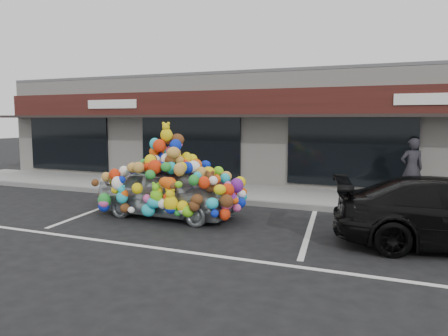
% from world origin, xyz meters
% --- Properties ---
extents(ground, '(90.00, 90.00, 0.00)m').
position_xyz_m(ground, '(0.00, 0.00, 0.00)').
color(ground, black).
rests_on(ground, ground).
extents(shop_building, '(24.00, 7.20, 4.31)m').
position_xyz_m(shop_building, '(0.00, 8.44, 2.16)').
color(shop_building, silver).
rests_on(shop_building, ground).
extents(sidewalk, '(26.00, 3.00, 0.15)m').
position_xyz_m(sidewalk, '(0.00, 4.00, 0.07)').
color(sidewalk, '#989892').
rests_on(sidewalk, ground).
extents(kerb, '(26.00, 0.18, 0.16)m').
position_xyz_m(kerb, '(0.00, 2.50, 0.07)').
color(kerb, slate).
rests_on(kerb, ground).
extents(parking_stripe_left, '(0.73, 4.37, 0.01)m').
position_xyz_m(parking_stripe_left, '(-3.20, 0.20, 0.00)').
color(parking_stripe_left, silver).
rests_on(parking_stripe_left, ground).
extents(parking_stripe_mid, '(0.73, 4.37, 0.01)m').
position_xyz_m(parking_stripe_mid, '(2.80, 0.20, 0.00)').
color(parking_stripe_mid, silver).
rests_on(parking_stripe_mid, ground).
extents(lane_line, '(14.00, 0.12, 0.01)m').
position_xyz_m(lane_line, '(2.00, -2.30, 0.00)').
color(lane_line, silver).
rests_on(lane_line, ground).
extents(toy_car, '(2.74, 4.07, 2.33)m').
position_xyz_m(toy_car, '(-0.92, 0.23, 0.79)').
color(toy_car, silver).
rests_on(toy_car, ground).
extents(pedestrian_a, '(0.79, 0.66, 1.84)m').
position_xyz_m(pedestrian_a, '(4.91, 4.54, 1.07)').
color(pedestrian_a, black).
rests_on(pedestrian_a, sidewalk).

